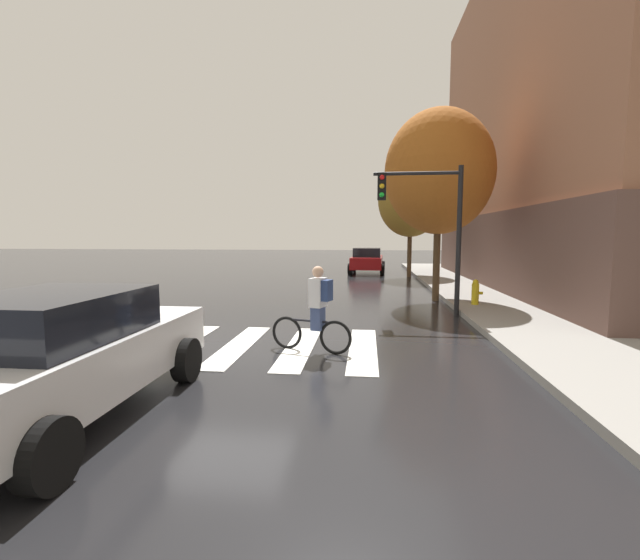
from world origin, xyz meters
The scene contains 10 objects.
ground_plane centered at (0.00, 0.00, 0.00)m, with size 120.00×120.00×0.00m, color black.
crosswalk_stripes centered at (0.22, 0.00, 0.01)m, with size 5.68×3.46×0.01m.
manhole_cover centered at (-0.95, -3.45, 0.00)m, with size 0.64×0.64×0.01m, color #473D1E.
sedan_near centered at (-0.90, -3.72, 0.82)m, with size 2.17×4.60×1.59m.
sedan_mid centered at (2.87, 17.89, 0.79)m, with size 2.27×4.54×1.54m.
cyclist centered at (1.88, -0.32, 0.84)m, with size 1.65×0.57×1.69m.
traffic_light_near centered at (4.57, 3.95, 2.86)m, with size 2.47×0.28×4.20m.
fire_hydrant centered at (6.19, 5.12, 0.53)m, with size 0.33×0.22×0.78m.
street_tree_near centered at (5.26, 6.87, 4.43)m, with size 3.69×3.69×6.57m.
street_tree_mid centered at (5.16, 15.57, 4.21)m, with size 3.50×3.50×6.23m.
Camera 1 is at (2.84, -8.50, 2.27)m, focal length 24.17 mm.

